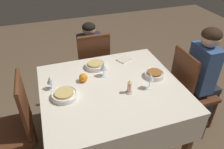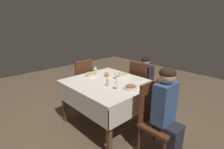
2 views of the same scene
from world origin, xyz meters
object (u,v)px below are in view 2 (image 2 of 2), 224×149
(wine_glass_east, at_px, (95,68))
(orange_fruit, at_px, (107,74))
(chair_south, at_px, (141,84))
(candle_centerpiece, at_px, (107,83))
(bowl_south, at_px, (122,75))
(bowl_east, at_px, (92,74))
(person_child_dark, at_px, (146,79))
(chair_west, at_px, (155,117))
(wine_glass_south, at_px, (116,73))
(dining_table, at_px, (108,87))
(wine_glass_west, at_px, (117,82))
(napkin_red_folded, at_px, (139,80))
(person_adult_denim, at_px, (168,110))
(chair_east, at_px, (81,81))
(bowl_west, at_px, (131,87))

(wine_glass_east, height_order, orange_fruit, wine_glass_east)
(chair_south, bearing_deg, candle_centerpiece, 95.91)
(bowl_south, height_order, bowl_east, same)
(person_child_dark, bearing_deg, candle_centerpiece, 95.02)
(chair_west, height_order, chair_south, same)
(chair_south, relative_size, bowl_south, 4.53)
(candle_centerpiece, bearing_deg, wine_glass_south, -66.78)
(wine_glass_east, bearing_deg, dining_table, 164.36)
(wine_glass_west, bearing_deg, dining_table, -21.37)
(napkin_red_folded, bearing_deg, chair_south, -57.70)
(dining_table, bearing_deg, bowl_south, -81.18)
(napkin_red_folded, bearing_deg, dining_table, 56.16)
(person_adult_denim, height_order, bowl_east, person_adult_denim)
(chair_west, bearing_deg, dining_table, 90.55)
(dining_table, distance_m, person_child_dark, 1.01)
(chair_south, bearing_deg, napkin_red_folded, 122.30)
(napkin_red_folded, bearing_deg, person_adult_denim, 151.94)
(chair_east, xyz_separation_m, wine_glass_east, (-0.37, -0.08, 0.34))
(wine_glass_west, bearing_deg, person_child_dark, -75.28)
(chair_east, relative_size, wine_glass_east, 7.13)
(person_child_dark, xyz_separation_m, orange_fruit, (0.25, 0.83, 0.24))
(bowl_west, height_order, napkin_red_folded, bowl_west)
(candle_centerpiece, distance_m, orange_fruit, 0.45)
(chair_east, relative_size, person_child_dark, 0.94)
(dining_table, distance_m, chair_west, 0.91)
(chair_west, bearing_deg, candle_centerpiece, 99.95)
(chair_east, bearing_deg, chair_west, 88.23)
(bowl_south, relative_size, napkin_red_folded, 1.21)
(bowl_east, height_order, wine_glass_east, wine_glass_east)
(chair_west, distance_m, chair_east, 1.79)
(candle_centerpiece, bearing_deg, person_child_dark, -84.98)
(chair_west, relative_size, person_adult_denim, 0.81)
(person_child_dark, xyz_separation_m, wine_glass_west, (-0.30, 1.12, 0.31))
(chair_east, xyz_separation_m, orange_fruit, (-0.67, -0.10, 0.28))
(bowl_south, distance_m, napkin_red_folded, 0.34)
(dining_table, bearing_deg, wine_glass_west, 158.63)
(wine_glass_east, distance_m, napkin_red_folded, 0.85)
(chair_west, relative_size, wine_glass_west, 5.93)
(chair_south, relative_size, candle_centerpiece, 7.15)
(bowl_south, bearing_deg, bowl_east, 45.39)
(chair_south, xyz_separation_m, bowl_west, (-0.42, 0.80, 0.27))
(dining_table, height_order, chair_south, chair_south)
(dining_table, height_order, bowl_east, bowl_east)
(bowl_east, bearing_deg, chair_south, -118.35)
(orange_fruit, bearing_deg, dining_table, 143.46)
(person_child_dark, relative_size, wine_glass_south, 6.62)
(chair_south, xyz_separation_m, bowl_east, (0.45, 0.84, 0.27))
(wine_glass_south, height_order, wine_glass_east, wine_glass_south)
(bowl_east, bearing_deg, candle_centerpiece, 167.91)
(person_adult_denim, bearing_deg, napkin_red_folded, 61.94)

